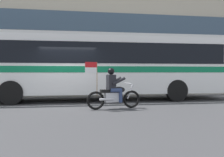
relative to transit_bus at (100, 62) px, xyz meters
name	(u,v)px	position (x,y,z in m)	size (l,w,h in m)	color
ground_plane	(68,104)	(-1.59, -1.19, -1.88)	(60.00, 60.00, 0.00)	#3D3D3F
sidewalk_curb	(68,93)	(-1.59, 3.91, -1.81)	(28.00, 3.80, 0.15)	#B7B2A8
lane_center_stripe	(68,105)	(-1.59, -1.79, -1.88)	(26.60, 0.14, 0.01)	silver
transit_bus	(100,62)	(0.00, 0.00, 0.00)	(12.91, 2.70, 3.22)	white
motorcycle_with_rider	(113,91)	(0.11, -3.12, -1.22)	(2.18, 0.71, 1.78)	black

